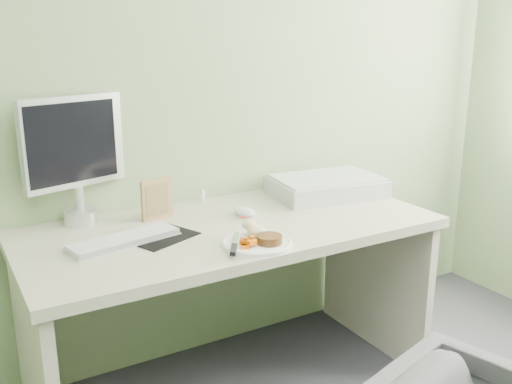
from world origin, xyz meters
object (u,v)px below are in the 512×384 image
plate (257,243)px  monitor (74,153)px  scanner (326,187)px  desk (231,267)px

plate → monitor: 0.78m
plate → monitor: size_ratio=0.50×
plate → scanner: 0.72m
monitor → scanner: bearing=-25.8°
desk → plate: plate is taller
scanner → monitor: monitor is taller
scanner → monitor: bearing=178.6°
plate → desk: bearing=83.8°
desk → plate: 0.32m
plate → scanner: bearing=33.4°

